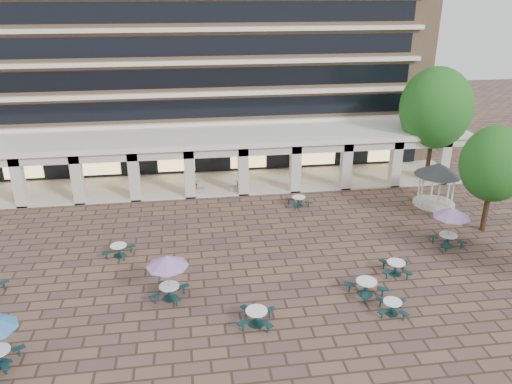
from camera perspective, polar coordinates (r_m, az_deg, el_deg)
ground at (r=29.01m, az=-2.67°, el=-9.75°), size 120.00×120.00×0.00m
apartment_building at (r=50.10m, az=-6.03°, el=18.98°), size 40.00×15.50×25.20m
retail_arcade at (r=41.27m, az=-4.81°, el=4.74°), size 42.00×6.60×4.40m
picnic_table_2 at (r=25.17m, az=0.05°, el=-13.98°), size 2.11×2.11×0.82m
picnic_table_3 at (r=26.84m, az=15.29°, el=-12.48°), size 1.87×1.87×0.71m
picnic_table_6 at (r=26.47m, az=-10.10°, el=-7.96°), size 2.24×2.24×2.59m
picnic_table_7 at (r=27.93m, az=12.48°, el=-10.48°), size 2.31×2.31×0.85m
picnic_table_9 at (r=32.06m, az=-15.40°, el=-6.35°), size 1.99×1.99×0.75m
picnic_table_10 at (r=30.18m, az=15.67°, el=-8.23°), size 2.02×2.02×0.78m
picnic_table_11 at (r=33.54m, az=21.48°, el=-2.34°), size 2.33×2.33×2.69m
picnic_table_13 at (r=37.93m, az=4.89°, el=-0.97°), size 1.97×1.97×0.76m
gazebo at (r=39.80m, az=20.07°, el=1.95°), size 3.52×3.52×3.27m
tree_east_a at (r=35.97m, az=25.61°, el=2.90°), size 4.39×4.39×7.32m
tree_east_c at (r=43.62m, az=19.84°, el=9.00°), size 5.81×5.81×9.68m
planter_left at (r=40.24m, az=-6.98°, el=0.48°), size 1.50×0.80×1.31m
planter_right at (r=40.49m, az=-1.92°, el=0.58°), size 1.50×0.66×1.14m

